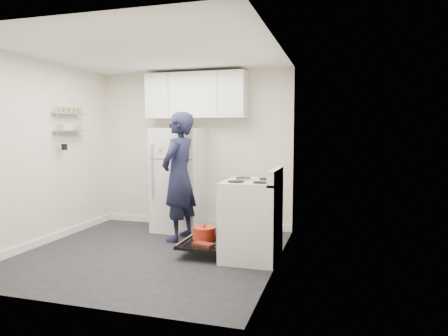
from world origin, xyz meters
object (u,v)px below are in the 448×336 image
(electric_range, at_px, (251,220))
(open_oven_door, at_px, (205,238))
(person, at_px, (179,176))
(refrigerator, at_px, (180,179))

(electric_range, relative_size, open_oven_door, 1.57)
(open_oven_door, bearing_deg, electric_range, -4.57)
(person, bearing_deg, open_oven_door, 55.47)
(refrigerator, height_order, person, person)
(electric_range, distance_m, open_oven_door, 0.67)
(open_oven_door, xyz_separation_m, refrigerator, (-0.77, 1.05, 0.61))
(electric_range, relative_size, person, 0.61)
(electric_range, distance_m, person, 1.36)
(electric_range, height_order, open_oven_door, electric_range)
(open_oven_door, xyz_separation_m, person, (-0.55, 0.51, 0.72))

